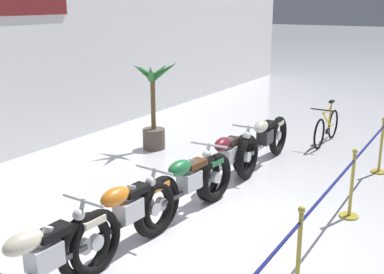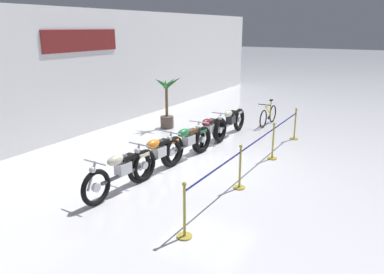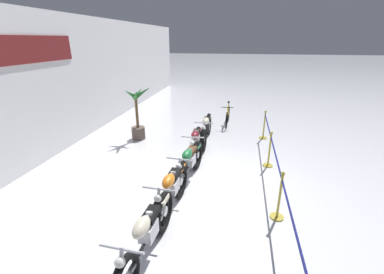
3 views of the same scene
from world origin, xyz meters
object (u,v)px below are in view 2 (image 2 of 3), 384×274
motorcycle_orange_1 (158,155)px  motorcycle_cream_4 (230,122)px  motorcycle_green_2 (187,143)px  bicycle (268,115)px  motorcycle_cream_0 (121,172)px  potted_palm_left_of_row (167,106)px  stanchion_mid_left (240,174)px  stanchion_mid_right (273,147)px  stanchion_far_left (237,162)px  stanchion_far_right (295,129)px  motorcycle_maroon_3 (208,131)px

motorcycle_orange_1 → motorcycle_cream_4: 4.02m
motorcycle_green_2 → bicycle: motorcycle_green_2 is taller
motorcycle_cream_0 → potted_palm_left_of_row: 5.67m
motorcycle_cream_0 → bicycle: bearing=-6.1°
stanchion_mid_left → stanchion_mid_right: 2.33m
stanchion_far_left → stanchion_far_right: (4.76, 0.00, -0.34)m
potted_palm_left_of_row → stanchion_mid_right: (-1.32, -4.46, -0.47)m
motorcycle_cream_0 → motorcycle_green_2: 2.63m
motorcycle_orange_1 → motorcycle_maroon_3: size_ratio=1.02×
motorcycle_maroon_3 → motorcycle_orange_1: bearing=179.8°
motorcycle_cream_0 → motorcycle_orange_1: bearing=-1.4°
stanchion_far_right → motorcycle_green_2: bearing=149.4°
stanchion_mid_left → stanchion_far_left: bearing=-180.0°
stanchion_mid_left → potted_palm_left_of_row: bearing=50.7°
bicycle → stanchion_mid_right: size_ratio=1.60×
stanchion_far_right → bicycle: bearing=45.1°
motorcycle_maroon_3 → stanchion_mid_right: size_ratio=2.07×
stanchion_mid_right → motorcycle_cream_0: bearing=150.3°
motorcycle_cream_0 → stanchion_mid_right: stanchion_mid_right is taller
bicycle → stanchion_far_right: (-1.39, -1.40, -0.01)m
bicycle → stanchion_mid_right: stanchion_mid_right is taller
motorcycle_orange_1 → motorcycle_maroon_3: bearing=-0.2°
motorcycle_green_2 → stanchion_far_left: stanchion_far_left is taller
motorcycle_maroon_3 → motorcycle_cream_0: bearing=179.4°
motorcycle_maroon_3 → stanchion_far_right: 2.97m
motorcycle_cream_0 → stanchion_mid_right: bearing=-29.7°
bicycle → potted_palm_left_of_row: potted_palm_left_of_row is taller
bicycle → stanchion_far_right: stanchion_far_right is taller
stanchion_mid_right → potted_palm_left_of_row: bearing=73.5°
motorcycle_orange_1 → stanchion_far_left: size_ratio=0.31×
stanchion_mid_left → stanchion_mid_right: bearing=0.0°
bicycle → stanchion_mid_left: stanchion_mid_left is taller
motorcycle_cream_0 → motorcycle_cream_4: (5.36, -0.19, -0.01)m
motorcycle_cream_4 → bicycle: 2.22m
motorcycle_cream_0 → motorcycle_cream_4: motorcycle_cream_4 is taller
potted_palm_left_of_row → stanchion_mid_right: bearing=-106.5°
stanchion_far_left → stanchion_mid_left: size_ratio=6.74×
stanchion_far_left → motorcycle_cream_0: bearing=121.4°
motorcycle_cream_4 → stanchion_mid_left: bearing=-152.3°
motorcycle_orange_1 → motorcycle_cream_4: bearing=-2.3°
motorcycle_cream_0 → stanchion_far_left: (1.34, -2.20, 0.20)m
motorcycle_maroon_3 → potted_palm_left_of_row: potted_palm_left_of_row is taller
motorcycle_cream_0 → motorcycle_maroon_3: 4.07m
motorcycle_maroon_3 → bicycle: bearing=-12.6°
motorcycle_cream_0 → motorcycle_maroon_3: (4.07, -0.04, -0.03)m
stanchion_far_right → stanchion_mid_right: bearing=180.0°
motorcycle_orange_1 → potted_palm_left_of_row: bearing=30.9°
motorcycle_cream_4 → stanchion_far_right: (0.74, -2.01, -0.12)m
motorcycle_orange_1 → stanchion_far_right: bearing=-24.5°
stanchion_mid_left → stanchion_mid_right: size_ratio=1.00×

